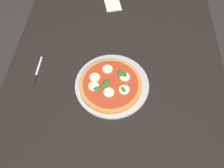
# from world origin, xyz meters

# --- Properties ---
(ground_plane) EXTENTS (6.00, 6.00, 0.00)m
(ground_plane) POSITION_xyz_m (0.00, 0.00, 0.00)
(ground_plane) COLOR #2D2B28
(dining_table) EXTENTS (1.51, 1.06, 0.70)m
(dining_table) POSITION_xyz_m (0.00, 0.00, 0.62)
(dining_table) COLOR black
(dining_table) RESTS_ON ground_plane
(serving_tray) EXTENTS (0.34, 0.34, 0.01)m
(serving_tray) POSITION_xyz_m (-0.06, -0.01, 0.71)
(serving_tray) COLOR #B2B2B7
(serving_tray) RESTS_ON dining_table
(pizza) EXTENTS (0.29, 0.29, 0.03)m
(pizza) POSITION_xyz_m (-0.06, -0.02, 0.73)
(pizza) COLOR #C6843F
(pizza) RESTS_ON serving_tray
(napkin) EXTENTS (0.15, 0.12, 0.01)m
(napkin) POSITION_xyz_m (-0.63, -0.05, 0.71)
(napkin) COLOR white
(napkin) RESTS_ON dining_table
(knife) EXTENTS (0.17, 0.01, 0.01)m
(knife) POSITION_xyz_m (-0.10, -0.38, 0.71)
(knife) COLOR black
(knife) RESTS_ON dining_table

